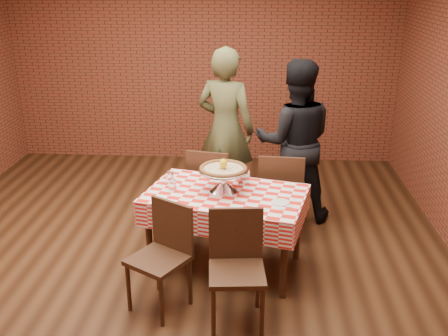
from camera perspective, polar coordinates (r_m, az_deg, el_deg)
The scene contains 19 objects.
ground at distance 5.06m, azimuth -5.68°, elevation -10.25°, with size 6.00×6.00×0.00m, color black.
back_wall at distance 7.41m, azimuth -2.36°, elevation 11.83°, with size 5.50×5.50×0.00m, color brown.
table at distance 4.78m, azimuth 0.17°, elevation -6.99°, with size 1.40×0.84×0.75m, color #432816.
tablecloth at distance 4.66m, azimuth 0.17°, elevation -4.13°, with size 1.43×0.87×0.24m, color red, non-canonical shape.
pizza_stand at distance 4.62m, azimuth -0.08°, elevation -1.38°, with size 0.46×0.46×0.20m, color silver, non-canonical shape.
pizza at distance 4.58m, azimuth -0.08°, elevation -0.14°, with size 0.43×0.43×0.03m, color beige.
lemon at distance 4.56m, azimuth -0.08°, elevation 0.48°, with size 0.07×0.07×0.09m, color yellow.
water_glass_left at distance 4.67m, azimuth -5.76°, elevation -1.87°, with size 0.07×0.07×0.11m, color white.
water_glass_right at distance 4.84m, azimuth -6.04°, elevation -1.06°, with size 0.07×0.07×0.11m, color white.
side_plate at distance 4.44m, azimuth 6.31°, elevation -3.84°, with size 0.16×0.16×0.01m, color white.
sweetener_packet_a at distance 4.33m, azimuth 6.49°, elevation -4.53°, with size 0.05×0.04×0.01m, color white.
sweetener_packet_b at distance 4.38m, azimuth 7.32°, elevation -4.28°, with size 0.05×0.04×0.01m, color white.
condiment_caddy at distance 4.81m, azimuth 2.23°, elevation -0.87°, with size 0.10×0.08×0.14m, color silver.
chair_near_left at distance 4.22m, azimuth -7.34°, elevation -10.15°, with size 0.42×0.42×0.90m, color #432816, non-canonical shape.
chair_near_right at distance 4.02m, azimuth 1.44°, elevation -11.55°, with size 0.43×0.43×0.91m, color #432816, non-canonical shape.
chair_far_left at distance 5.50m, azimuth -1.29°, elevation -2.10°, with size 0.44×0.44×0.93m, color #432816, non-canonical shape.
chair_far_right at distance 5.38m, azimuth 6.35°, elevation -2.75°, with size 0.45×0.45×0.94m, color #432816, non-canonical shape.
diner_olive at distance 5.88m, azimuth 0.18°, elevation 4.35°, with size 0.68×0.45×1.88m, color #4D4E2C.
diner_black at distance 5.63m, azimuth 7.86°, elevation 2.94°, with size 0.87×0.68×1.79m, color black.
Camera 1 is at (0.77, -4.27, 2.61)m, focal length 40.98 mm.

